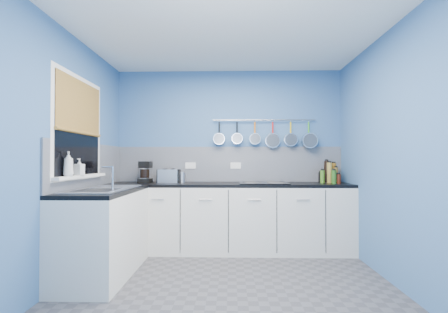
{
  "coord_description": "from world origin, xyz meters",
  "views": [
    {
      "loc": [
        0.04,
        -2.83,
        1.2
      ],
      "look_at": [
        -0.05,
        0.75,
        1.25
      ],
      "focal_mm": 24.08,
      "sensor_mm": 36.0,
      "label": 1
    }
  ],
  "objects_px": {
    "soap_bottle_a": "(68,164)",
    "toaster": "(169,176)",
    "soap_bottle_b": "(79,167)",
    "hob": "(263,183)",
    "paper_towel": "(144,174)",
    "coffee_maker": "(145,172)",
    "canister": "(182,177)"
  },
  "relations": [
    {
      "from": "soap_bottle_a",
      "to": "toaster",
      "type": "relative_size",
      "value": 0.85
    },
    {
      "from": "soap_bottle_b",
      "to": "hob",
      "type": "height_order",
      "value": "soap_bottle_b"
    },
    {
      "from": "paper_towel",
      "to": "soap_bottle_a",
      "type": "bearing_deg",
      "value": -106.65
    },
    {
      "from": "soap_bottle_a",
      "to": "soap_bottle_b",
      "type": "distance_m",
      "value": 0.21
    },
    {
      "from": "soap_bottle_a",
      "to": "paper_towel",
      "type": "height_order",
      "value": "soap_bottle_a"
    },
    {
      "from": "soap_bottle_b",
      "to": "coffee_maker",
      "type": "xyz_separation_m",
      "value": [
        0.39,
        1.02,
        -0.09
      ]
    },
    {
      "from": "toaster",
      "to": "paper_towel",
      "type": "bearing_deg",
      "value": -176.53
    },
    {
      "from": "canister",
      "to": "hob",
      "type": "relative_size",
      "value": 0.22
    },
    {
      "from": "soap_bottle_a",
      "to": "paper_towel",
      "type": "bearing_deg",
      "value": 73.35
    },
    {
      "from": "soap_bottle_b",
      "to": "canister",
      "type": "distance_m",
      "value": 1.42
    },
    {
      "from": "coffee_maker",
      "to": "hob",
      "type": "xyz_separation_m",
      "value": [
        1.6,
        -0.06,
        -0.14
      ]
    },
    {
      "from": "hob",
      "to": "canister",
      "type": "bearing_deg",
      "value": 172.56
    },
    {
      "from": "paper_towel",
      "to": "coffee_maker",
      "type": "relative_size",
      "value": 0.85
    },
    {
      "from": "paper_towel",
      "to": "coffee_maker",
      "type": "xyz_separation_m",
      "value": [
        0.02,
        -0.0,
        0.02
      ]
    },
    {
      "from": "coffee_maker",
      "to": "toaster",
      "type": "height_order",
      "value": "coffee_maker"
    },
    {
      "from": "toaster",
      "to": "hob",
      "type": "xyz_separation_m",
      "value": [
        1.28,
        -0.09,
        -0.08
      ]
    },
    {
      "from": "soap_bottle_a",
      "to": "coffee_maker",
      "type": "xyz_separation_m",
      "value": [
        0.39,
        1.23,
        -0.12
      ]
    },
    {
      "from": "soap_bottle_a",
      "to": "paper_towel",
      "type": "relative_size",
      "value": 0.97
    },
    {
      "from": "canister",
      "to": "soap_bottle_b",
      "type": "bearing_deg",
      "value": -128.49
    },
    {
      "from": "coffee_maker",
      "to": "canister",
      "type": "xyz_separation_m",
      "value": [
        0.49,
        0.09,
        -0.08
      ]
    },
    {
      "from": "soap_bottle_a",
      "to": "paper_towel",
      "type": "xyz_separation_m",
      "value": [
        0.37,
        1.23,
        -0.15
      ]
    },
    {
      "from": "soap_bottle_a",
      "to": "toaster",
      "type": "bearing_deg",
      "value": 60.77
    },
    {
      "from": "soap_bottle_a",
      "to": "hob",
      "type": "bearing_deg",
      "value": 30.46
    },
    {
      "from": "toaster",
      "to": "canister",
      "type": "bearing_deg",
      "value": 14.13
    },
    {
      "from": "soap_bottle_b",
      "to": "paper_towel",
      "type": "distance_m",
      "value": 1.09
    },
    {
      "from": "soap_bottle_a",
      "to": "canister",
      "type": "height_order",
      "value": "soap_bottle_a"
    },
    {
      "from": "soap_bottle_b",
      "to": "coffee_maker",
      "type": "height_order",
      "value": "soap_bottle_b"
    },
    {
      "from": "soap_bottle_a",
      "to": "canister",
      "type": "relative_size",
      "value": 1.73
    },
    {
      "from": "paper_towel",
      "to": "hob",
      "type": "height_order",
      "value": "paper_towel"
    },
    {
      "from": "paper_towel",
      "to": "canister",
      "type": "relative_size",
      "value": 1.79
    },
    {
      "from": "toaster",
      "to": "hob",
      "type": "distance_m",
      "value": 1.29
    },
    {
      "from": "toaster",
      "to": "hob",
      "type": "height_order",
      "value": "toaster"
    }
  ]
}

